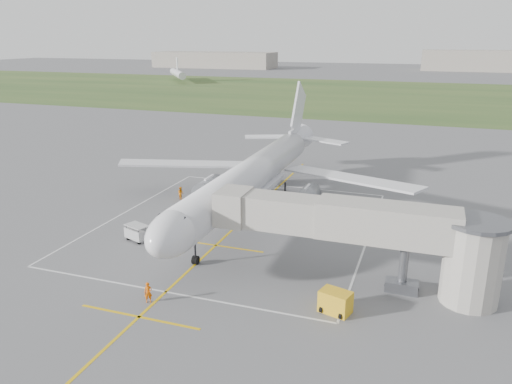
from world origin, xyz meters
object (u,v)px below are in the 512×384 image
(jet_bridge, at_px, (377,233))
(gpu_unit, at_px, (335,302))
(ramp_worker_nose, at_px, (148,293))
(baggage_cart, at_px, (137,233))
(ramp_worker_wing, at_px, (181,193))
(airliner, at_px, (252,175))

(jet_bridge, relative_size, gpu_unit, 9.01)
(gpu_unit, distance_m, ramp_worker_nose, 14.37)
(baggage_cart, bearing_deg, ramp_worker_wing, 119.00)
(jet_bridge, bearing_deg, airliner, 137.81)
(ramp_worker_nose, distance_m, ramp_worker_wing, 25.76)
(jet_bridge, bearing_deg, ramp_worker_nose, -152.59)
(jet_bridge, bearing_deg, baggage_cart, 175.12)
(airliner, height_order, ramp_worker_nose, airliner)
(airliner, bearing_deg, baggage_cart, -123.14)
(airliner, relative_size, gpu_unit, 18.00)
(ramp_worker_wing, bearing_deg, ramp_worker_nose, 139.46)
(airliner, relative_size, ramp_worker_wing, 28.43)
(airliner, xyz_separation_m, jet_bridge, (15.72, -14.25, 0.35))
(ramp_worker_wing, bearing_deg, airliner, -159.62)
(jet_bridge, height_order, ramp_worker_wing, jet_bridge)
(baggage_cart, distance_m, ramp_worker_nose, 12.85)
(gpu_unit, distance_m, baggage_cart, 22.62)
(jet_bridge, relative_size, baggage_cart, 8.53)
(airliner, xyz_separation_m, ramp_worker_wing, (-10.11, 1.25, -3.57))
(airliner, bearing_deg, ramp_worker_wing, 172.97)
(airliner, relative_size, ramp_worker_nose, 28.03)
(jet_bridge, xyz_separation_m, gpu_unit, (-2.20, -5.00, -3.90))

